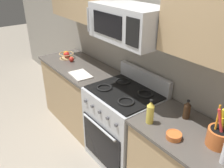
{
  "coord_description": "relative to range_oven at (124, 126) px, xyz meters",
  "views": [
    {
      "loc": [
        1.68,
        -0.73,
        2.14
      ],
      "look_at": [
        -0.05,
        0.59,
        1.03
      ],
      "focal_mm": 37.97,
      "sensor_mm": 36.0,
      "label": 1
    }
  ],
  "objects": [
    {
      "name": "prep_bowl",
      "position": [
        0.8,
        -0.17,
        0.46
      ],
      "size": [
        0.13,
        0.13,
        0.05
      ],
      "color": "#D1662D",
      "rests_on": "counter_right"
    },
    {
      "name": "utensil_crock",
      "position": [
        1.06,
        0.04,
        0.52
      ],
      "size": [
        0.18,
        0.18,
        0.34
      ],
      "color": "#D1662D",
      "rests_on": "counter_right"
    },
    {
      "name": "bottle_oil",
      "position": [
        0.54,
        -0.17,
        0.54
      ],
      "size": [
        0.07,
        0.07,
        0.23
      ],
      "color": "gold",
      "rests_on": "counter_right"
    },
    {
      "name": "range_oven",
      "position": [
        0.0,
        0.0,
        0.0
      ],
      "size": [
        0.76,
        0.67,
        1.09
      ],
      "color": "#B2B5BA",
      "rests_on": "ground"
    },
    {
      "name": "microwave",
      "position": [
        -0.0,
        0.03,
        1.17
      ],
      "size": [
        0.77,
        0.44,
        0.33
      ],
      "color": "#B2B5BA"
    },
    {
      "name": "counter_left",
      "position": [
        -1.0,
        -0.0,
        -0.02
      ],
      "size": [
        1.23,
        0.63,
        0.91
      ],
      "color": "tan",
      "rests_on": "ground"
    },
    {
      "name": "fruit_basket",
      "position": [
        -1.31,
        -0.01,
        0.48
      ],
      "size": [
        0.21,
        0.21,
        0.11
      ],
      "color": "tan",
      "rests_on": "counter_left"
    },
    {
      "name": "cutting_board",
      "position": [
        -0.66,
        -0.16,
        0.44
      ],
      "size": [
        0.32,
        0.23,
        0.02
      ],
      "primitive_type": "cube",
      "rotation": [
        0.0,
        0.0,
        -0.09
      ],
      "color": "silver",
      "rests_on": "counter_left"
    },
    {
      "name": "wall_back",
      "position": [
        0.0,
        0.38,
        0.83
      ],
      "size": [
        8.0,
        0.1,
        2.6
      ],
      "primitive_type": "cube",
      "color": "#9E998E",
      "rests_on": "ground"
    },
    {
      "name": "apple_loose",
      "position": [
        -1.14,
        -0.02,
        0.47
      ],
      "size": [
        0.07,
        0.07,
        0.07
      ],
      "primitive_type": "sphere",
      "color": "red",
      "rests_on": "counter_left"
    },
    {
      "name": "bottle_soy",
      "position": [
        0.69,
        0.14,
        0.52
      ],
      "size": [
        0.06,
        0.06,
        0.18
      ],
      "color": "#382314",
      "rests_on": "counter_right"
    }
  ]
}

